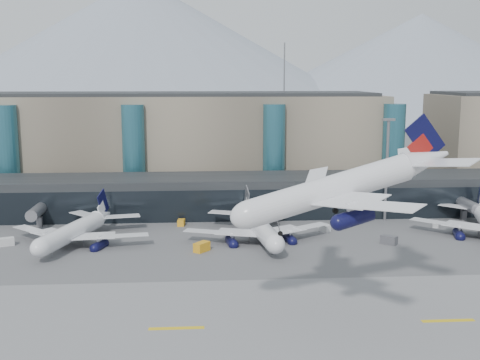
# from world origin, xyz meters

# --- Properties ---
(ground) EXTENTS (900.00, 900.00, 0.00)m
(ground) POSITION_xyz_m (0.00, 0.00, 0.00)
(ground) COLOR #515154
(ground) RESTS_ON ground
(runway_strip) EXTENTS (400.00, 40.00, 0.04)m
(runway_strip) POSITION_xyz_m (0.00, -15.00, 0.02)
(runway_strip) COLOR slate
(runway_strip) RESTS_ON ground
(runway_markings) EXTENTS (128.00, 1.00, 0.02)m
(runway_markings) POSITION_xyz_m (-0.00, -15.00, 0.05)
(runway_markings) COLOR gold
(runway_markings) RESTS_ON ground
(concourse) EXTENTS (170.00, 27.00, 10.00)m
(concourse) POSITION_xyz_m (-0.02, 57.73, 4.97)
(concourse) COLOR black
(concourse) RESTS_ON ground
(terminal_main) EXTENTS (130.00, 30.00, 31.00)m
(terminal_main) POSITION_xyz_m (-25.00, 90.00, 15.44)
(terminal_main) COLOR gray
(terminal_main) RESTS_ON ground
(teal_towers) EXTENTS (116.40, 19.40, 46.00)m
(teal_towers) POSITION_xyz_m (-14.99, 74.01, 14.01)
(teal_towers) COLOR #286171
(teal_towers) RESTS_ON ground
(mountain_ridge) EXTENTS (910.00, 400.00, 110.00)m
(mountain_ridge) POSITION_xyz_m (15.97, 380.00, 45.74)
(mountain_ridge) COLOR gray
(mountain_ridge) RESTS_ON ground
(lightmast_mid) EXTENTS (3.00, 1.20, 25.60)m
(lightmast_mid) POSITION_xyz_m (30.00, 48.00, 14.42)
(lightmast_mid) COLOR slate
(lightmast_mid) RESTS_ON ground
(hero_jet) EXTENTS (35.92, 35.52, 11.60)m
(hero_jet) POSITION_xyz_m (5.52, -12.03, 21.08)
(hero_jet) COLOR silver
(hero_jet) RESTS_ON ground
(jet_parked_left) EXTENTS (32.31, 33.95, 10.90)m
(jet_parked_left) POSITION_xyz_m (-42.72, 32.31, 4.12)
(jet_parked_left) COLOR silver
(jet_parked_left) RESTS_ON ground
(jet_parked_mid) EXTENTS (34.55, 34.47, 11.21)m
(jet_parked_mid) POSITION_xyz_m (-3.69, 32.40, 4.24)
(jet_parked_mid) COLOR silver
(jet_parked_mid) RESTS_ON ground
(veh_a) EXTENTS (3.44, 2.70, 1.70)m
(veh_a) POSITION_xyz_m (-57.79, 30.70, 0.85)
(veh_a) COLOR silver
(veh_a) RESTS_ON ground
(veh_b) EXTENTS (1.88, 2.75, 1.49)m
(veh_b) POSITION_xyz_m (-21.04, 45.78, 0.75)
(veh_b) COLOR orange
(veh_b) RESTS_ON ground
(veh_c) EXTENTS (3.75, 3.60, 1.90)m
(veh_c) POSITION_xyz_m (24.15, 26.23, 0.95)
(veh_c) COLOR #4B4B50
(veh_c) RESTS_ON ground
(veh_d) EXTENTS (2.06, 2.78, 1.42)m
(veh_d) POSITION_xyz_m (40.00, 40.31, 0.71)
(veh_d) COLOR silver
(veh_d) RESTS_ON ground
(veh_g) EXTENTS (2.85, 3.16, 1.59)m
(veh_g) POSITION_xyz_m (12.49, 37.73, 0.80)
(veh_g) COLOR silver
(veh_g) RESTS_ON ground
(veh_h) EXTENTS (3.64, 3.88, 1.94)m
(veh_h) POSITION_xyz_m (-16.16, 23.50, 0.97)
(veh_h) COLOR orange
(veh_h) RESTS_ON ground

